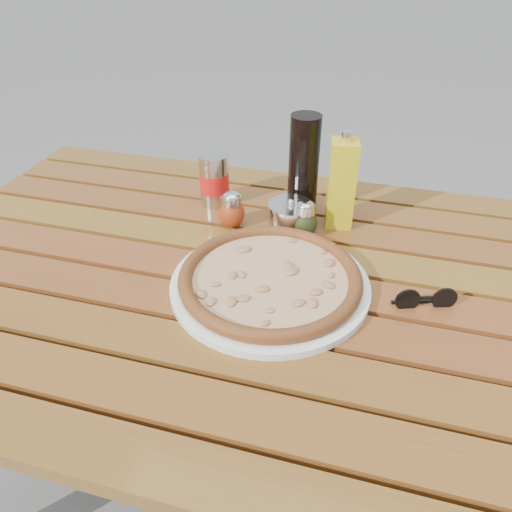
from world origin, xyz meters
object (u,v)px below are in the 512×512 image
(parmesan_tin, at_px, (290,216))
(sunglasses, at_px, (425,299))
(pepper_shaker, at_px, (232,210))
(table, at_px, (253,306))
(pizza, at_px, (270,278))
(oregano_shaker, at_px, (305,220))
(dark_bottle, at_px, (304,165))
(soda_can, at_px, (214,180))
(olive_oil_cruet, at_px, (341,184))
(plate, at_px, (270,285))

(parmesan_tin, height_order, sunglasses, parmesan_tin)
(pepper_shaker, bearing_deg, table, -59.98)
(pizza, xyz_separation_m, parmesan_tin, (-0.01, 0.21, 0.01))
(oregano_shaker, xyz_separation_m, sunglasses, (0.24, -0.17, -0.02))
(dark_bottle, relative_size, soda_can, 1.83)
(dark_bottle, distance_m, soda_can, 0.21)
(soda_can, bearing_deg, parmesan_tin, -18.48)
(parmesan_tin, xyz_separation_m, sunglasses, (0.28, -0.19, -0.01))
(table, bearing_deg, olive_oil_cruet, 61.19)
(plate, bearing_deg, oregano_shaker, 82.68)
(table, bearing_deg, dark_bottle, 82.18)
(table, xyz_separation_m, oregano_shaker, (0.06, 0.16, 0.11))
(oregano_shaker, bearing_deg, olive_oil_cruet, 47.24)
(dark_bottle, relative_size, olive_oil_cruet, 1.05)
(soda_can, bearing_deg, pepper_shaker, -50.92)
(plate, xyz_separation_m, soda_can, (-0.20, 0.28, 0.05))
(oregano_shaker, height_order, parmesan_tin, oregano_shaker)
(oregano_shaker, relative_size, parmesan_tin, 0.78)
(pizza, height_order, soda_can, soda_can)
(oregano_shaker, height_order, olive_oil_cruet, olive_oil_cruet)
(table, relative_size, parmesan_tin, 13.36)
(table, xyz_separation_m, parmesan_tin, (0.03, 0.18, 0.11))
(soda_can, bearing_deg, olive_oil_cruet, -3.48)
(parmesan_tin, bearing_deg, dark_bottle, 85.44)
(pepper_shaker, relative_size, oregano_shaker, 1.00)
(pizza, height_order, oregano_shaker, oregano_shaker)
(table, distance_m, olive_oil_cruet, 0.31)
(olive_oil_cruet, bearing_deg, soda_can, 176.52)
(olive_oil_cruet, bearing_deg, pizza, -108.39)
(plate, xyz_separation_m, sunglasses, (0.27, 0.02, 0.01))
(olive_oil_cruet, distance_m, parmesan_tin, 0.13)
(table, xyz_separation_m, pizza, (0.04, -0.03, 0.10))
(plate, distance_m, olive_oil_cruet, 0.29)
(oregano_shaker, height_order, soda_can, soda_can)
(olive_oil_cruet, xyz_separation_m, sunglasses, (0.18, -0.24, -0.08))
(table, bearing_deg, sunglasses, -1.26)
(pepper_shaker, bearing_deg, dark_bottle, 40.43)
(table, height_order, sunglasses, sunglasses)
(pepper_shaker, relative_size, soda_can, 0.68)
(pepper_shaker, distance_m, dark_bottle, 0.18)
(pizza, xyz_separation_m, sunglasses, (0.27, 0.02, -0.01))
(pepper_shaker, bearing_deg, plate, -54.96)
(plate, xyz_separation_m, pepper_shaker, (-0.13, 0.19, 0.03))
(olive_oil_cruet, height_order, parmesan_tin, olive_oil_cruet)
(oregano_shaker, bearing_deg, pizza, -97.32)
(table, distance_m, pizza, 0.11)
(soda_can, xyz_separation_m, parmesan_tin, (0.19, -0.06, -0.03))
(soda_can, bearing_deg, plate, -53.65)
(table, bearing_deg, pepper_shaker, 120.02)
(pepper_shaker, bearing_deg, sunglasses, -22.52)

